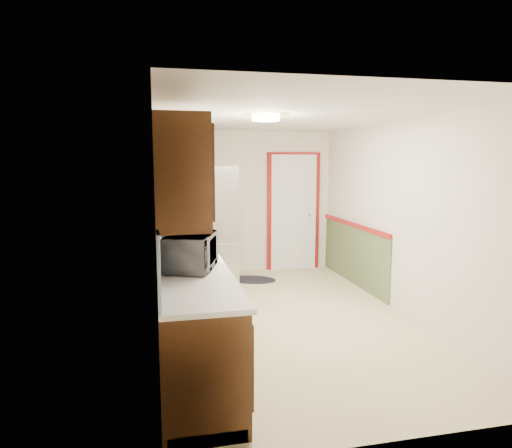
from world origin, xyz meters
name	(u,v)px	position (x,y,z in m)	size (l,w,h in m)	color
room_shell	(286,221)	(0.00, 0.00, 1.20)	(3.20, 5.20, 2.52)	beige
kitchen_run	(182,264)	(-1.24, -0.29, 0.81)	(0.63, 4.00, 2.20)	#321A0B
back_wall_trim	(306,220)	(0.99, 2.21, 0.89)	(1.12, 2.30, 2.08)	maroon
ceiling_fixture	(266,118)	(-0.30, -0.20, 2.36)	(0.30, 0.30, 0.06)	#FFD88C
microwave	(191,248)	(-1.20, -1.10, 1.13)	(0.57, 0.32, 0.39)	white
refrigerator	(212,226)	(-0.67, 1.75, 0.91)	(0.80, 0.78, 1.82)	#B7B7BC
rug	(252,280)	(-0.02, 1.85, 0.01)	(0.77, 0.49, 0.01)	black
cooktop	(180,234)	(-1.19, 0.81, 0.95)	(0.49, 0.59, 0.02)	black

